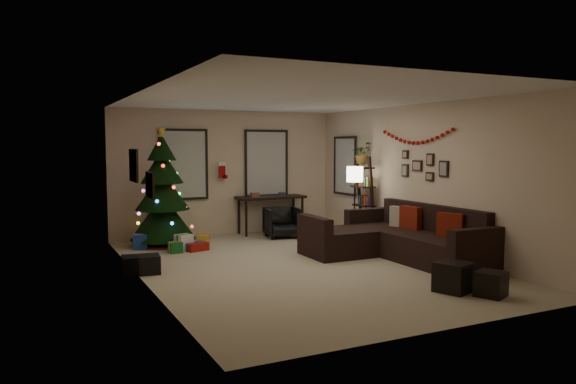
# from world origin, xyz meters

# --- Properties ---
(floor) EXTENTS (7.00, 7.00, 0.00)m
(floor) POSITION_xyz_m (0.00, 0.00, 0.00)
(floor) COLOR #B8A98B
(floor) RESTS_ON ground
(ceiling) EXTENTS (7.00, 7.00, 0.00)m
(ceiling) POSITION_xyz_m (0.00, 0.00, 2.70)
(ceiling) COLOR white
(ceiling) RESTS_ON floor
(wall_back) EXTENTS (5.00, 0.00, 5.00)m
(wall_back) POSITION_xyz_m (0.00, 3.50, 1.35)
(wall_back) COLOR beige
(wall_back) RESTS_ON floor
(wall_front) EXTENTS (5.00, 0.00, 5.00)m
(wall_front) POSITION_xyz_m (0.00, -3.50, 1.35)
(wall_front) COLOR beige
(wall_front) RESTS_ON floor
(wall_left) EXTENTS (0.00, 7.00, 7.00)m
(wall_left) POSITION_xyz_m (-2.50, 0.00, 1.35)
(wall_left) COLOR beige
(wall_left) RESTS_ON floor
(wall_right) EXTENTS (0.00, 7.00, 7.00)m
(wall_right) POSITION_xyz_m (2.50, 0.00, 1.35)
(wall_right) COLOR beige
(wall_right) RESTS_ON floor
(window_back_left) EXTENTS (1.05, 0.06, 1.50)m
(window_back_left) POSITION_xyz_m (-0.95, 3.47, 1.55)
(window_back_left) COLOR #728CB2
(window_back_left) RESTS_ON wall_back
(window_back_right) EXTENTS (1.05, 0.06, 1.50)m
(window_back_right) POSITION_xyz_m (0.95, 3.47, 1.55)
(window_back_right) COLOR #728CB2
(window_back_right) RESTS_ON wall_back
(window_right_wall) EXTENTS (0.06, 0.90, 1.30)m
(window_right_wall) POSITION_xyz_m (2.47, 2.55, 1.50)
(window_right_wall) COLOR #728CB2
(window_right_wall) RESTS_ON wall_right
(christmas_tree) EXTENTS (1.27, 1.27, 2.37)m
(christmas_tree) POSITION_xyz_m (-1.56, 2.79, 0.98)
(christmas_tree) COLOR black
(christmas_tree) RESTS_ON floor
(presents) EXTENTS (1.50, 1.01, 0.30)m
(presents) POSITION_xyz_m (-1.40, 2.23, 0.12)
(presents) COLOR #14591E
(presents) RESTS_ON floor
(sofa) EXTENTS (2.10, 3.03, 0.92)m
(sofa) POSITION_xyz_m (1.81, -0.23, 0.30)
(sofa) COLOR black
(sofa) RESTS_ON floor
(pillow_red_a) EXTENTS (0.28, 0.45, 0.43)m
(pillow_red_a) POSITION_xyz_m (2.21, -1.09, 0.64)
(pillow_red_a) COLOR maroon
(pillow_red_a) RESTS_ON sofa
(pillow_red_b) EXTENTS (0.16, 0.46, 0.45)m
(pillow_red_b) POSITION_xyz_m (2.21, -0.07, 0.64)
(pillow_red_b) COLOR maroon
(pillow_red_b) RESTS_ON sofa
(pillow_cream) EXTENTS (0.27, 0.42, 0.41)m
(pillow_cream) POSITION_xyz_m (2.21, 0.20, 0.63)
(pillow_cream) COLOR #C0B39B
(pillow_cream) RESTS_ON sofa
(ottoman_near) EXTENTS (0.54, 0.54, 0.40)m
(ottoman_near) POSITION_xyz_m (1.12, -2.36, 0.20)
(ottoman_near) COLOR black
(ottoman_near) RESTS_ON floor
(ottoman_far) EXTENTS (0.45, 0.45, 0.33)m
(ottoman_far) POSITION_xyz_m (1.39, -2.75, 0.16)
(ottoman_far) COLOR black
(ottoman_far) RESTS_ON floor
(desk) EXTENTS (1.54, 0.55, 0.83)m
(desk) POSITION_xyz_m (0.95, 3.22, 0.73)
(desk) COLOR black
(desk) RESTS_ON floor
(desk_chair) EXTENTS (0.73, 0.70, 0.65)m
(desk_chair) POSITION_xyz_m (0.92, 2.57, 0.33)
(desk_chair) COLOR black
(desk_chair) RESTS_ON floor
(bookshelf) EXTENTS (0.30, 0.51, 1.74)m
(bookshelf) POSITION_xyz_m (2.30, 1.51, 0.84)
(bookshelf) COLOR black
(bookshelf) RESTS_ON floor
(potted_plant) EXTENTS (0.66, 0.62, 0.58)m
(potted_plant) POSITION_xyz_m (2.30, 1.66, 1.86)
(potted_plant) COLOR #4C4C4C
(potted_plant) RESTS_ON bookshelf
(floor_lamp) EXTENTS (0.32, 0.32, 1.53)m
(floor_lamp) POSITION_xyz_m (1.95, 1.36, 1.28)
(floor_lamp) COLOR black
(floor_lamp) RESTS_ON floor
(art_map) EXTENTS (0.04, 0.60, 0.50)m
(art_map) POSITION_xyz_m (-2.48, 0.67, 1.65)
(art_map) COLOR black
(art_map) RESTS_ON wall_left
(art_abstract) EXTENTS (0.04, 0.45, 0.35)m
(art_abstract) POSITION_xyz_m (-2.48, -0.48, 1.42)
(art_abstract) COLOR black
(art_abstract) RESTS_ON wall_left
(gallery) EXTENTS (0.03, 1.25, 0.54)m
(gallery) POSITION_xyz_m (2.48, -0.07, 1.57)
(gallery) COLOR black
(gallery) RESTS_ON wall_right
(garland) EXTENTS (0.08, 1.90, 0.30)m
(garland) POSITION_xyz_m (2.45, 0.12, 2.11)
(garland) COLOR #A5140C
(garland) RESTS_ON wall_right
(stocking_left) EXTENTS (0.20, 0.05, 0.36)m
(stocking_left) POSITION_xyz_m (-0.14, 3.32, 1.43)
(stocking_left) COLOR #990F0C
(stocking_left) RESTS_ON wall_back
(stocking_right) EXTENTS (0.20, 0.05, 0.36)m
(stocking_right) POSITION_xyz_m (0.19, 3.59, 1.40)
(stocking_right) COLOR #990F0C
(stocking_right) RESTS_ON wall_back
(storage_bin) EXTENTS (0.60, 0.44, 0.28)m
(storage_bin) POSITION_xyz_m (-2.44, 0.50, 0.14)
(storage_bin) COLOR black
(storage_bin) RESTS_ON floor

